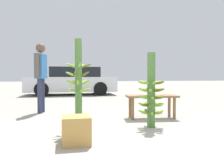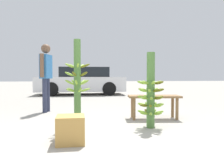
% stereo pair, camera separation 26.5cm
% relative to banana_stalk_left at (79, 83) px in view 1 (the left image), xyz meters
% --- Properties ---
extents(ground_plane, '(80.00, 80.00, 0.00)m').
position_rel_banana_stalk_left_xyz_m(ground_plane, '(0.58, -0.54, -0.76)').
color(ground_plane, '#9E998E').
extents(banana_stalk_left, '(0.43, 0.43, 1.48)m').
position_rel_banana_stalk_left_xyz_m(banana_stalk_left, '(0.00, 0.00, 0.00)').
color(banana_stalk_left, '#4C7A38').
rests_on(banana_stalk_left, ground_plane).
extents(banana_stalk_center, '(0.46, 0.46, 1.28)m').
position_rel_banana_stalk_left_xyz_m(banana_stalk_center, '(1.23, -0.12, -0.17)').
color(banana_stalk_center, '#4C7A38').
rests_on(banana_stalk_center, ground_plane).
extents(vendor_person, '(0.27, 0.60, 1.67)m').
position_rel_banana_stalk_left_xyz_m(vendor_person, '(-0.76, 1.89, 0.24)').
color(vendor_person, '#2D334C').
rests_on(vendor_person, ground_plane).
extents(market_bench, '(1.10, 0.56, 0.48)m').
position_rel_banana_stalk_left_xyz_m(market_bench, '(1.56, 0.64, -0.36)').
color(market_bench, olive).
rests_on(market_bench, ground_plane).
extents(parked_car, '(4.24, 1.97, 1.33)m').
position_rel_banana_stalk_left_xyz_m(parked_car, '(0.22, 7.19, -0.11)').
color(parked_car, silver).
rests_on(parked_car, ground_plane).
extents(produce_crate, '(0.36, 0.36, 0.36)m').
position_rel_banana_stalk_left_xyz_m(produce_crate, '(-0.09, -0.78, -0.58)').
color(produce_crate, '#C69347').
rests_on(produce_crate, ground_plane).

